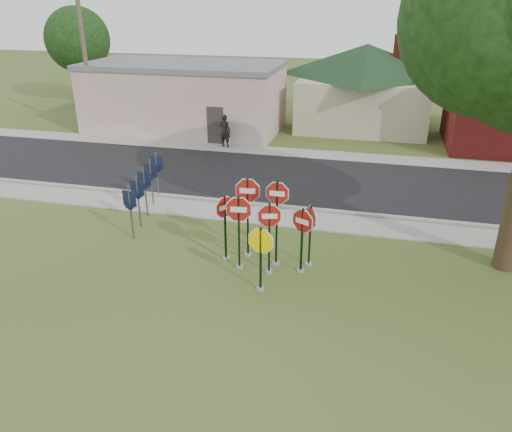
% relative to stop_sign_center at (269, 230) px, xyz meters
% --- Properties ---
extents(ground, '(120.00, 120.00, 0.00)m').
position_rel_stop_sign_center_xyz_m(ground, '(-0.25, -1.31, -1.50)').
color(ground, '#3A521E').
rests_on(ground, ground).
extents(sidewalk_near, '(60.00, 1.60, 0.06)m').
position_rel_stop_sign_center_xyz_m(sidewalk_near, '(-0.25, 4.19, -1.47)').
color(sidewalk_near, '#96978E').
rests_on(sidewalk_near, ground).
extents(road, '(60.00, 7.00, 0.04)m').
position_rel_stop_sign_center_xyz_m(road, '(-0.25, 8.69, -1.48)').
color(road, black).
rests_on(road, ground).
extents(sidewalk_far, '(60.00, 1.60, 0.06)m').
position_rel_stop_sign_center_xyz_m(sidewalk_far, '(-0.25, 12.99, -1.47)').
color(sidewalk_far, '#96978E').
rests_on(sidewalk_far, ground).
extents(curb, '(60.00, 0.20, 0.14)m').
position_rel_stop_sign_center_xyz_m(curb, '(-0.25, 5.19, -1.43)').
color(curb, '#96978E').
rests_on(curb, ground).
extents(stop_sign_center, '(0.98, 0.29, 2.46)m').
position_rel_stop_sign_center_xyz_m(stop_sign_center, '(0.00, 0.00, 0.00)').
color(stop_sign_center, gray).
rests_on(stop_sign_center, ground).
extents(stop_sign_yellow, '(1.07, 0.24, 2.15)m').
position_rel_stop_sign_center_xyz_m(stop_sign_yellow, '(-0.02, -1.03, -0.22)').
color(stop_sign_yellow, gray).
rests_on(stop_sign_yellow, ground).
extents(stop_sign_left, '(1.10, 0.24, 2.59)m').
position_rel_stop_sign_center_xyz_m(stop_sign_left, '(-0.98, 0.08, 0.12)').
color(stop_sign_left, gray).
rests_on(stop_sign_left, ground).
extents(stop_sign_right, '(0.93, 0.49, 2.27)m').
position_rel_stop_sign_center_xyz_m(stop_sign_right, '(0.96, 0.31, -0.13)').
color(stop_sign_right, gray).
rests_on(stop_sign_right, ground).
extents(stop_sign_back_right, '(1.02, 0.24, 2.98)m').
position_rel_stop_sign_center_xyz_m(stop_sign_back_right, '(0.11, 0.58, 0.37)').
color(stop_sign_back_right, gray).
rests_on(stop_sign_back_right, ground).
extents(stop_sign_back_left, '(1.11, 0.24, 2.89)m').
position_rel_stop_sign_center_xyz_m(stop_sign_back_left, '(-0.93, 0.94, 0.33)').
color(stop_sign_back_left, gray).
rests_on(stop_sign_back_left, ground).
extents(stop_sign_far_right, '(0.53, 0.86, 2.19)m').
position_rel_stop_sign_center_xyz_m(stop_sign_far_right, '(1.14, 0.80, -0.19)').
color(stop_sign_far_right, gray).
rests_on(stop_sign_far_right, ground).
extents(stop_sign_far_left, '(0.57, 0.81, 2.36)m').
position_rel_stop_sign_center_xyz_m(stop_sign_far_left, '(-1.57, 0.53, -0.08)').
color(stop_sign_far_left, gray).
rests_on(stop_sign_far_left, ground).
extents(route_sign_row, '(1.43, 4.63, 2.00)m').
position_rel_stop_sign_center_xyz_m(route_sign_row, '(-5.65, 3.19, -0.28)').
color(route_sign_row, '#59595E').
rests_on(route_sign_row, ground).
extents(building_stucco, '(12.20, 6.20, 4.20)m').
position_rel_stop_sign_center_xyz_m(building_stucco, '(-9.25, 16.69, 0.64)').
color(building_stucco, beige).
rests_on(building_stucco, ground).
extents(building_house, '(11.60, 11.60, 6.20)m').
position_rel_stop_sign_center_xyz_m(building_house, '(1.75, 20.69, 2.14)').
color(building_house, '#BAB394').
rests_on(building_house, ground).
extents(utility_pole_near, '(2.20, 0.26, 9.50)m').
position_rel_stop_sign_center_xyz_m(utility_pole_near, '(-14.25, 13.89, 3.46)').
color(utility_pole_near, '#4D4233').
rests_on(utility_pole_near, ground).
extents(bg_tree_left, '(4.90, 4.90, 7.35)m').
position_rel_stop_sign_center_xyz_m(bg_tree_left, '(-20.25, 22.69, 3.37)').
color(bg_tree_left, '#302215').
rests_on(bg_tree_left, ground).
extents(pedestrian, '(0.77, 0.60, 1.85)m').
position_rel_stop_sign_center_xyz_m(pedestrian, '(-5.52, 13.18, -0.52)').
color(pedestrian, black).
rests_on(pedestrian, sidewalk_far).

